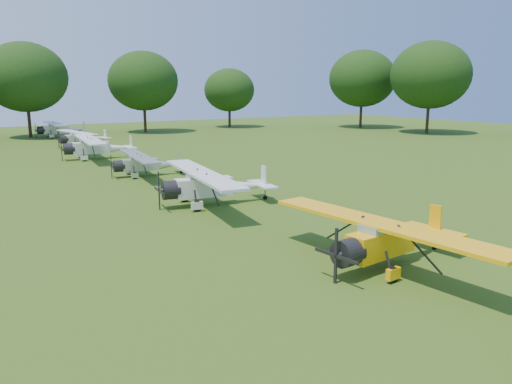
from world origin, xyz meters
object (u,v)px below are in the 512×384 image
at_px(aircraft_4, 146,162).
at_px(aircraft_5, 96,146).
at_px(aircraft_6, 82,137).
at_px(aircraft_3, 212,184).
at_px(aircraft_2, 389,236).
at_px(aircraft_7, 60,128).

relative_size(aircraft_4, aircraft_5, 0.83).
relative_size(aircraft_5, aircraft_6, 1.16).
relative_size(aircraft_3, aircraft_5, 0.99).
distance_m(aircraft_5, aircraft_6, 11.76).
bearing_deg(aircraft_3, aircraft_2, -76.98).
height_order(aircraft_2, aircraft_3, aircraft_3).
xyz_separation_m(aircraft_3, aircraft_6, (1.12, 34.88, -0.16)).
xyz_separation_m(aircraft_3, aircraft_5, (-0.37, 23.22, 0.01)).
distance_m(aircraft_2, aircraft_5, 36.00).
bearing_deg(aircraft_2, aircraft_3, 88.80).
distance_m(aircraft_3, aircraft_6, 34.90).
bearing_deg(aircraft_2, aircraft_5, 86.85).
bearing_deg(aircraft_7, aircraft_6, -89.47).
distance_m(aircraft_3, aircraft_5, 23.23).
bearing_deg(aircraft_5, aircraft_2, -81.82).
height_order(aircraft_4, aircraft_6, aircraft_6).
bearing_deg(aircraft_5, aircraft_3, -82.89).
relative_size(aircraft_2, aircraft_4, 1.11).
bearing_deg(aircraft_7, aircraft_4, -90.37).
relative_size(aircraft_5, aircraft_7, 1.02).
bearing_deg(aircraft_7, aircraft_3, -90.24).
bearing_deg(aircraft_3, aircraft_6, 97.24).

